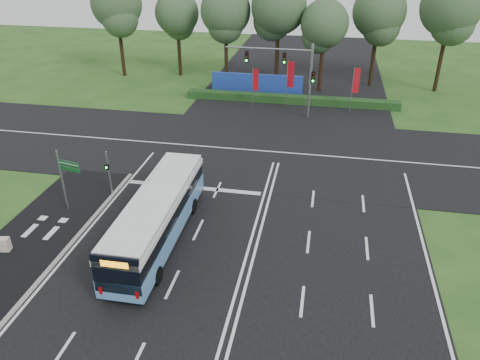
# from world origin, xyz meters

# --- Properties ---
(ground) EXTENTS (120.00, 120.00, 0.00)m
(ground) POSITION_xyz_m (0.00, 0.00, 0.00)
(ground) COLOR #254E1A
(ground) RESTS_ON ground
(road_main) EXTENTS (20.00, 120.00, 0.04)m
(road_main) POSITION_xyz_m (0.00, 0.00, 0.02)
(road_main) COLOR black
(road_main) RESTS_ON ground
(road_cross) EXTENTS (120.00, 14.00, 0.05)m
(road_cross) POSITION_xyz_m (0.00, 12.00, 0.03)
(road_cross) COLOR black
(road_cross) RESTS_ON ground
(bike_path) EXTENTS (5.00, 18.00, 0.06)m
(bike_path) POSITION_xyz_m (-12.50, -3.00, 0.03)
(bike_path) COLOR black
(bike_path) RESTS_ON ground
(kerb_strip) EXTENTS (0.25, 18.00, 0.12)m
(kerb_strip) POSITION_xyz_m (-10.10, -3.00, 0.06)
(kerb_strip) COLOR gray
(kerb_strip) RESTS_ON ground
(city_bus) EXTENTS (2.58, 11.49, 3.29)m
(city_bus) POSITION_xyz_m (-5.21, -1.41, 1.66)
(city_bus) COLOR #5287C0
(city_bus) RESTS_ON ground
(pedestrian_signal) EXTENTS (0.29, 0.41, 3.24)m
(pedestrian_signal) POSITION_xyz_m (-10.20, 2.99, 1.77)
(pedestrian_signal) COLOR gray
(pedestrian_signal) RESTS_ON ground
(street_sign) EXTENTS (1.61, 0.44, 4.20)m
(street_sign) POSITION_xyz_m (-11.86, 0.64, 2.63)
(street_sign) COLOR gray
(street_sign) RESTS_ON ground
(utility_cabinet) EXTENTS (0.59, 0.52, 0.86)m
(utility_cabinet) POSITION_xyz_m (-13.38, -4.00, 0.43)
(utility_cabinet) COLOR beige
(utility_cabinet) RESTS_ON ground
(banner_flag_left) EXTENTS (0.60, 0.10, 4.03)m
(banner_flag_left) POSITION_xyz_m (-3.50, 22.46, 2.65)
(banner_flag_left) COLOR gray
(banner_flag_left) RESTS_ON ground
(banner_flag_mid) EXTENTS (0.70, 0.20, 4.84)m
(banner_flag_mid) POSITION_xyz_m (-0.13, 22.99, 3.14)
(banner_flag_mid) COLOR gray
(banner_flag_mid) RESTS_ON ground
(banner_flag_right) EXTENTS (0.65, 0.21, 4.52)m
(banner_flag_right) POSITION_xyz_m (6.21, 22.84, 2.95)
(banner_flag_right) COLOR gray
(banner_flag_right) RESTS_ON ground
(traffic_light_gantry) EXTENTS (8.41, 0.28, 7.00)m
(traffic_light_gantry) POSITION_xyz_m (0.21, 20.50, 4.66)
(traffic_light_gantry) COLOR gray
(traffic_light_gantry) RESTS_ON ground
(hedge) EXTENTS (22.00, 1.20, 0.80)m
(hedge) POSITION_xyz_m (0.00, 24.50, 0.40)
(hedge) COLOR #153B16
(hedge) RESTS_ON ground
(blue_hoarding) EXTENTS (10.00, 0.30, 2.20)m
(blue_hoarding) POSITION_xyz_m (-4.00, 27.00, 1.10)
(blue_hoarding) COLOR #1E3DA4
(blue_hoarding) RESTS_ON ground
(eucalyptus_row) EXTENTS (42.85, 8.39, 12.17)m
(eucalyptus_row) POSITION_xyz_m (-1.94, 31.34, 8.23)
(eucalyptus_row) COLOR black
(eucalyptus_row) RESTS_ON ground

